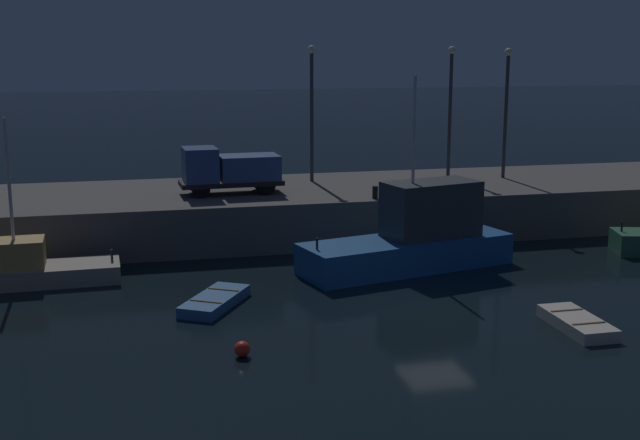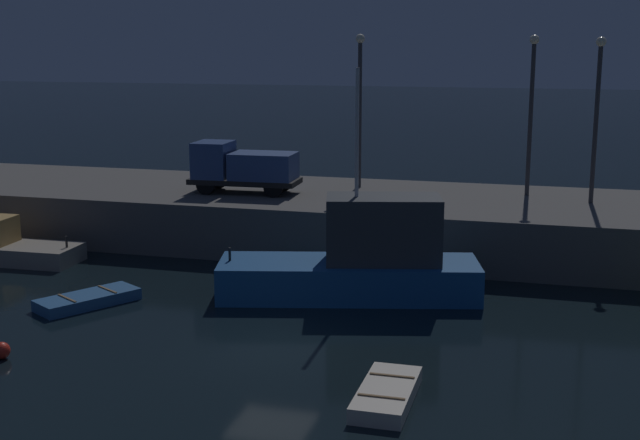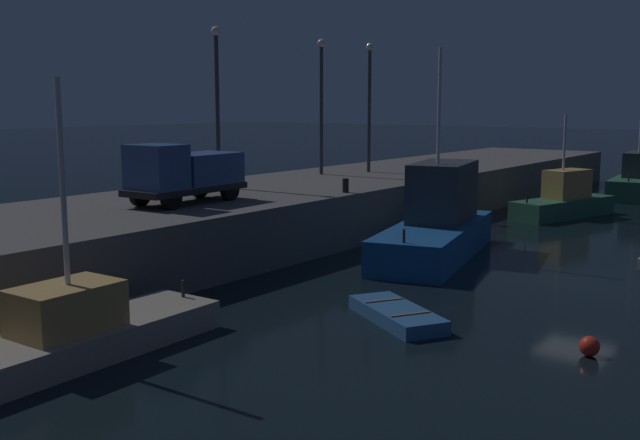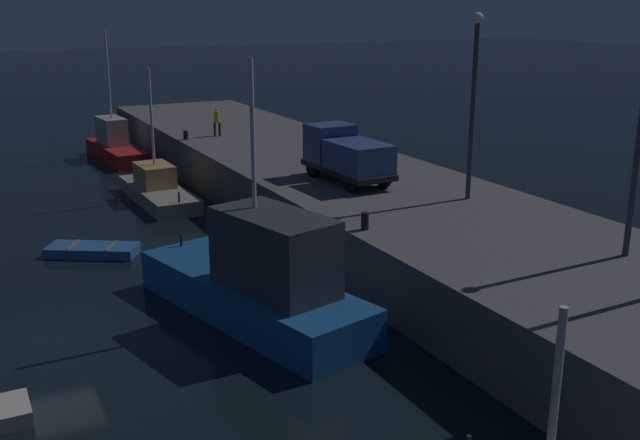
{
  "view_description": "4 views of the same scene",
  "coord_description": "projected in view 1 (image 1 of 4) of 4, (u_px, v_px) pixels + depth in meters",
  "views": [
    {
      "loc": [
        -11.04,
        -27.92,
        9.82
      ],
      "look_at": [
        -1.9,
        10.9,
        1.42
      ],
      "focal_mm": 46.71,
      "sensor_mm": 36.0,
      "label": 1
    },
    {
      "loc": [
        8.13,
        -23.84,
        9.44
      ],
      "look_at": [
        -1.56,
        11.48,
        1.78
      ],
      "focal_mm": 47.9,
      "sensor_mm": 36.0,
      "label": 2
    },
    {
      "loc": [
        -26.49,
        -8.27,
        6.38
      ],
      "look_at": [
        -1.32,
        10.52,
        1.46
      ],
      "focal_mm": 42.31,
      "sensor_mm": 36.0,
      "label": 3
    },
    {
      "loc": [
        22.58,
        -2.17,
        10.11
      ],
      "look_at": [
        -3.19,
        10.99,
        1.67
      ],
      "focal_mm": 41.67,
      "sensor_mm": 36.0,
      "label": 4
    }
  ],
  "objects": [
    {
      "name": "lamp_post_central",
      "position": [
        506.0,
        102.0,
        46.59
      ],
      "size": [
        0.44,
        0.44,
        7.26
      ],
      "color": "#38383D",
      "rests_on": "pier_quay"
    },
    {
      "name": "mooring_buoy_near",
      "position": [
        242.0,
        349.0,
        26.68
      ],
      "size": [
        0.52,
        0.52,
        0.52
      ],
      "primitive_type": "sphere",
      "color": "red",
      "rests_on": "ground"
    },
    {
      "name": "dinghy_red_small",
      "position": [
        577.0,
        323.0,
        29.33
      ],
      "size": [
        1.4,
        3.36,
        0.47
      ],
      "color": "beige",
      "rests_on": "ground"
    },
    {
      "name": "ground_plane",
      "position": [
        436.0,
        313.0,
        31.09
      ],
      "size": [
        320.0,
        320.0,
        0.0
      ],
      "primitive_type": "plane",
      "color": "black"
    },
    {
      "name": "lamp_post_west",
      "position": [
        312.0,
        102.0,
        45.38
      ],
      "size": [
        0.44,
        0.44,
        7.41
      ],
      "color": "#38383D",
      "rests_on": "pier_quay"
    },
    {
      "name": "lamp_post_east",
      "position": [
        450.0,
        100.0,
        47.18
      ],
      "size": [
        0.44,
        0.44,
        7.36
      ],
      "color": "#38383D",
      "rests_on": "pier_quay"
    },
    {
      "name": "fishing_boat_white",
      "position": [
        22.0,
        269.0,
        34.67
      ],
      "size": [
        7.71,
        2.52,
        6.98
      ],
      "color": "gray",
      "rests_on": "ground"
    },
    {
      "name": "fishing_trawler_red",
      "position": [
        415.0,
        237.0,
        37.24
      ],
      "size": [
        10.14,
        5.2,
        8.55
      ],
      "color": "#195193",
      "rests_on": "ground"
    },
    {
      "name": "utility_truck",
      "position": [
        229.0,
        170.0,
        42.08
      ],
      "size": [
        5.23,
        2.21,
        2.4
      ],
      "color": "black",
      "rests_on": "pier_quay"
    },
    {
      "name": "bollard_west",
      "position": [
        375.0,
        192.0,
        40.93
      ],
      "size": [
        0.28,
        0.28,
        0.63
      ],
      "primitive_type": "cylinder",
      "color": "black",
      "rests_on": "pier_quay"
    },
    {
      "name": "pier_quay",
      "position": [
        338.0,
        208.0,
        44.9
      ],
      "size": [
        72.43,
        9.45,
        2.4
      ],
      "color": "#5B5956",
      "rests_on": "ground"
    },
    {
      "name": "rowboat_white_mid",
      "position": [
        215.0,
        301.0,
        31.87
      ],
      "size": [
        3.11,
        3.89,
        0.46
      ],
      "color": "#2D6099",
      "rests_on": "ground"
    }
  ]
}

